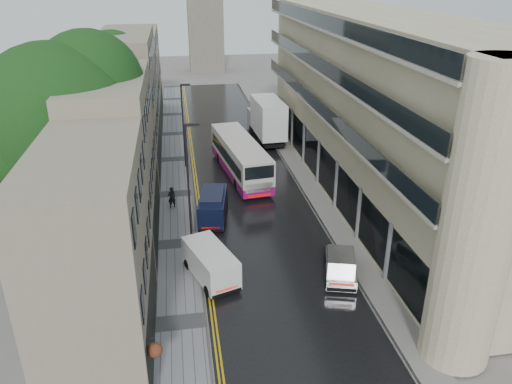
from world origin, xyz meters
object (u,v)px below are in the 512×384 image
object	(u,v)px
white_lorry	(259,125)
lamp_post_far	(183,127)
tree_far	(96,107)
white_van	(207,281)
pedestrian	(172,197)
silver_hatchback	(328,277)
navy_van	(199,215)
lamp_post_near	(189,187)
cream_bus	(236,172)
tree_near	(62,149)

from	to	relation	value
white_lorry	lamp_post_far	size ratio (longest dim) A/B	1.14
tree_far	white_lorry	world-z (taller)	tree_far
white_van	pedestrian	bearing A→B (deg)	80.01
silver_hatchback	navy_van	distance (m)	10.85
tree_far	lamp_post_far	bearing A→B (deg)	4.64
silver_hatchback	pedestrian	size ratio (longest dim) A/B	2.32
lamp_post_near	lamp_post_far	bearing A→B (deg)	87.85
tree_far	lamp_post_near	bearing A→B (deg)	-62.68
cream_bus	white_lorry	distance (m)	11.53
tree_far	navy_van	distance (m)	15.12
silver_hatchback	white_van	bearing A→B (deg)	-166.74
tree_far	lamp_post_near	xyz separation A→B (m)	(7.25, -14.04, -1.93)
tree_far	cream_bus	world-z (taller)	tree_far
tree_near	tree_far	distance (m)	13.02
white_lorry	lamp_post_near	size ratio (longest dim) A/B	1.05
cream_bus	lamp_post_near	world-z (taller)	lamp_post_near
silver_hatchback	navy_van	size ratio (longest dim) A/B	0.86
navy_van	silver_hatchback	bearing A→B (deg)	-40.97
white_van	pedestrian	xyz separation A→B (m)	(-1.90, 11.79, -0.06)
cream_bus	lamp_post_far	xyz separation A→B (m)	(-4.05, 5.97, 2.34)
navy_van	cream_bus	bearing A→B (deg)	71.32
tree_far	white_lorry	xyz separation A→B (m)	(15.13, 5.49, -3.91)
tree_far	navy_van	bearing A→B (deg)	-56.35
tree_near	lamp_post_near	world-z (taller)	tree_near
cream_bus	lamp_post_near	size ratio (longest dim) A/B	1.41
pedestrian	silver_hatchback	bearing A→B (deg)	106.67
tree_far	white_van	size ratio (longest dim) A/B	2.76
white_lorry	white_van	bearing A→B (deg)	-108.52
lamp_post_far	navy_van	bearing A→B (deg)	-89.51
cream_bus	white_lorry	world-z (taller)	white_lorry
tree_far	white_lorry	size ratio (longest dim) A/B	1.42
lamp_post_near	silver_hatchback	bearing A→B (deg)	-41.13
tree_far	navy_van	xyz separation A→B (m)	(7.90, -11.87, -5.03)
tree_near	silver_hatchback	distance (m)	17.86
tree_near	tree_far	world-z (taller)	tree_near
silver_hatchback	lamp_post_near	xyz separation A→B (m)	(-7.58, 6.17, 3.53)
silver_hatchback	tree_far	bearing A→B (deg)	142.13
navy_van	tree_far	bearing A→B (deg)	132.96
silver_hatchback	lamp_post_far	distance (m)	22.36
cream_bus	tree_near	bearing A→B (deg)	-154.33
white_lorry	lamp_post_far	bearing A→B (deg)	-150.60
tree_far	pedestrian	bearing A→B (deg)	-53.49
silver_hatchback	lamp_post_far	world-z (taller)	lamp_post_far
lamp_post_far	tree_near	bearing A→B (deg)	-121.48
tree_far	lamp_post_near	world-z (taller)	tree_far
white_lorry	lamp_post_far	xyz separation A→B (m)	(-7.84, -4.90, 1.65)
pedestrian	navy_van	bearing A→B (deg)	97.36
tree_near	navy_van	distance (m)	10.08
white_lorry	white_van	distance (m)	26.43
white_van	silver_hatchback	bearing A→B (deg)	-21.75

